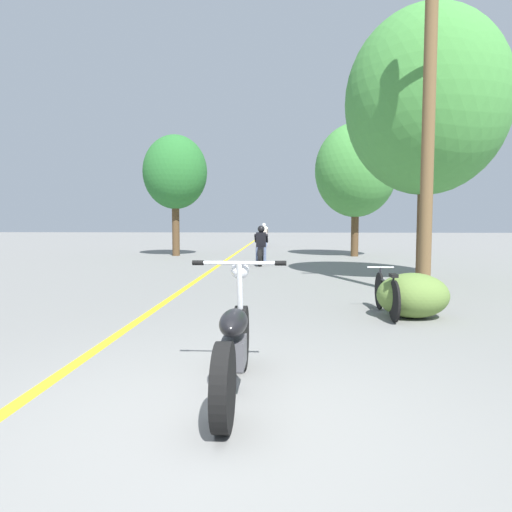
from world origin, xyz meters
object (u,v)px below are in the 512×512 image
utility_pole (428,125)px  bicycle_parked (386,294)px  roadside_tree_left (175,173)px  roadside_tree_right_far (356,171)px  roadside_tree_right_near (427,102)px  motorcycle_rider_lead (261,249)px  motorcycle_foreground (234,344)px  motorcycle_rider_far (264,238)px

utility_pole → bicycle_parked: size_ratio=3.90×
roadside_tree_left → bicycle_parked: bearing=-63.1°
utility_pole → roadside_tree_right_far: 10.83m
roadside_tree_right_near → bicycle_parked: 6.23m
utility_pole → roadside_tree_left: size_ratio=1.24×
roadside_tree_right_near → motorcycle_rider_lead: size_ratio=3.25×
utility_pole → roadside_tree_left: (-7.43, 10.71, 0.27)m
motorcycle_foreground → motorcycle_rider_far: bearing=91.6°
utility_pole → motorcycle_rider_far: (-3.86, 18.26, -2.81)m
roadside_tree_right_far → motorcycle_rider_far: (-4.21, 7.45, -3.14)m
bicycle_parked → roadside_tree_right_near: bearing=66.7°
motorcycle_foreground → bicycle_parked: (2.08, 3.43, -0.09)m
motorcycle_foreground → motorcycle_rider_lead: bearing=91.5°
utility_pole → roadside_tree_right_far: bearing=88.1°
roadside_tree_right_far → roadside_tree_left: (-7.78, -0.11, -0.05)m
roadside_tree_left → roadside_tree_right_near: bearing=-44.8°
bicycle_parked → roadside_tree_right_far: bearing=83.3°
roadside_tree_right_near → motorcycle_foreground: size_ratio=3.29×
motorcycle_rider_far → bicycle_parked: (2.74, -20.01, -0.19)m
roadside_tree_left → motorcycle_rider_lead: size_ratio=2.54×
roadside_tree_right_far → motorcycle_rider_lead: 6.33m
roadside_tree_right_near → motorcycle_rider_far: 16.79m
bicycle_parked → utility_pole: bearing=57.3°
motorcycle_rider_lead → roadside_tree_right_far: bearing=45.3°
roadside_tree_left → motorcycle_rider_far: bearing=64.7°
utility_pole → motorcycle_rider_lead: size_ratio=3.15×
roadside_tree_right_near → roadside_tree_left: roadside_tree_right_near is taller
motorcycle_rider_far → bicycle_parked: motorcycle_rider_far is taller
utility_pole → roadside_tree_right_near: roadside_tree_right_near is taller
roadside_tree_right_far → motorcycle_rider_lead: (-3.87, -3.90, -3.15)m
roadside_tree_right_far → roadside_tree_left: size_ratio=1.08×
roadside_tree_right_far → motorcycle_rider_far: size_ratio=2.62×
roadside_tree_left → motorcycle_foreground: bearing=-75.1°
motorcycle_rider_lead → motorcycle_rider_far: bearing=91.7°
roadside_tree_right_near → roadside_tree_right_far: 8.27m
bicycle_parked → roadside_tree_left: bearing=116.9°
utility_pole → bicycle_parked: (-1.12, -1.75, -3.00)m
roadside_tree_right_near → motorcycle_foreground: roadside_tree_right_near is taller
utility_pole → bicycle_parked: utility_pole is taller
utility_pole → motorcycle_foreground: 6.74m
roadside_tree_right_far → roadside_tree_left: 7.78m
utility_pole → motorcycle_rider_far: 18.88m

